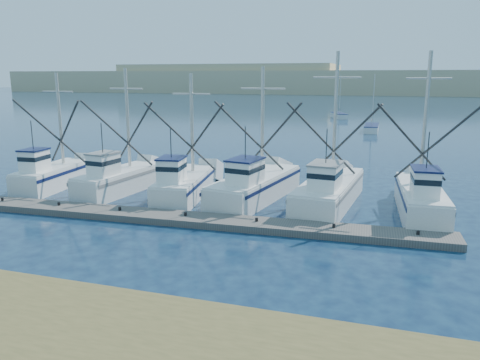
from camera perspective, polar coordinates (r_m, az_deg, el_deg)
ground at (r=18.43m, az=3.84°, el=-12.69°), size 500.00×500.00×0.00m
floating_dock at (r=25.90m, az=-6.65°, el=-4.73°), size 28.12×3.03×0.37m
dune_ridge at (r=226.27m, az=16.81°, el=11.36°), size 360.00×60.00×10.00m
trawler_fleet at (r=29.94m, az=-0.91°, el=-0.72°), size 27.37×9.50×9.34m
sailboat_near at (r=70.26m, az=15.75°, el=6.11°), size 1.85×6.88×8.10m
sailboat_far at (r=91.15m, az=11.97°, el=7.70°), size 3.81×6.42×8.10m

